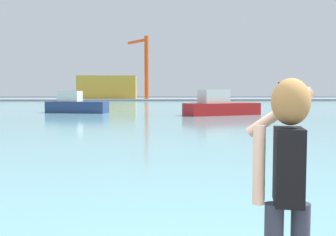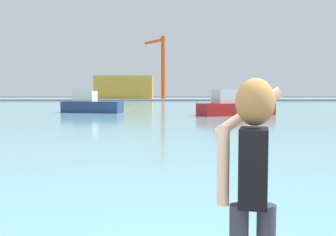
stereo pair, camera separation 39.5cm
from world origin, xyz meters
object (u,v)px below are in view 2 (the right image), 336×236
person_photographer (252,171)px  warehouse_left (125,87)px  boat_moored_2 (234,106)px  boat_moored (91,105)px  port_crane (161,62)px

person_photographer → warehouse_left: 91.66m
boat_moored_2 → person_photographer: bearing=-119.8°
boat_moored → boat_moored_2: boat_moored_2 is taller
boat_moored → port_crane: (6.55, 53.55, 8.18)m
boat_moored_2 → warehouse_left: warehouse_left is taller
warehouse_left → port_crane: size_ratio=0.92×
boat_moored → boat_moored_2: size_ratio=0.87×
warehouse_left → boat_moored_2: bearing=-75.4°
person_photographer → port_crane: bearing=15.0°
port_crane → person_photographer: bearing=-89.2°
boat_moored_2 → port_crane: (-6.80, 57.93, 8.15)m
person_photographer → boat_moored_2: (5.50, 31.59, -0.75)m
person_photographer → port_crane: 89.83m
boat_moored → warehouse_left: (-2.11, 55.14, 2.23)m
warehouse_left → port_crane: port_crane is taller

